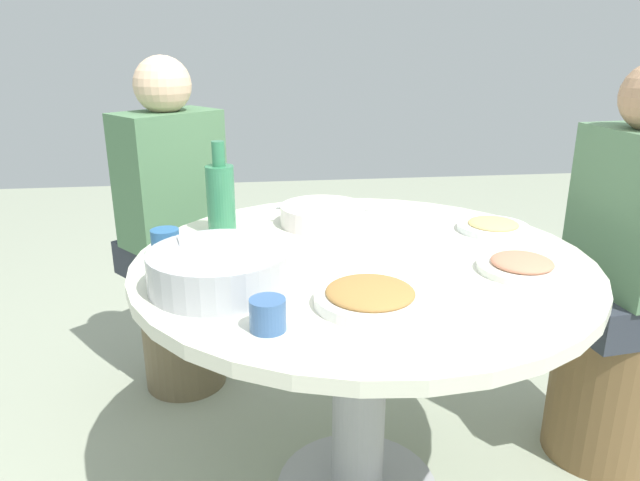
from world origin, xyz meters
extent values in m
cylinder|color=#99999E|center=(0.00, 0.00, 0.37)|extent=(0.15, 0.15, 0.68)
cylinder|color=silver|center=(0.00, 0.00, 0.73)|extent=(1.15, 1.15, 0.03)
cylinder|color=#B2B5BA|center=(-0.15, 0.35, 0.78)|extent=(0.31, 0.31, 0.09)
ellipsoid|color=white|center=(-0.15, 0.35, 0.79)|extent=(0.25, 0.25, 0.10)
cube|color=white|center=(-0.07, 0.37, 0.83)|extent=(0.09, 0.16, 0.01)
cylinder|color=white|center=(0.28, 0.07, 0.77)|extent=(0.25, 0.25, 0.06)
cylinder|color=black|center=(0.28, 0.07, 0.77)|extent=(0.22, 0.22, 0.04)
cylinder|color=silver|center=(0.28, 0.07, 0.79)|extent=(0.07, 0.27, 0.01)
cylinder|color=white|center=(0.16, -0.41, 0.75)|extent=(0.20, 0.20, 0.02)
ellipsoid|color=tan|center=(0.16, -0.41, 0.76)|extent=(0.14, 0.14, 0.02)
cylinder|color=white|center=(-0.28, 0.04, 0.75)|extent=(0.23, 0.23, 0.02)
ellipsoid|color=#A8773C|center=(-0.28, 0.04, 0.77)|extent=(0.19, 0.19, 0.03)
cylinder|color=white|center=(-0.14, -0.36, 0.75)|extent=(0.21, 0.21, 0.02)
ellipsoid|color=tan|center=(-0.14, -0.36, 0.76)|extent=(0.15, 0.15, 0.03)
cylinder|color=#327C52|center=(0.23, 0.36, 0.84)|extent=(0.08, 0.08, 0.19)
cylinder|color=#327C52|center=(0.23, 0.36, 0.97)|extent=(0.04, 0.04, 0.07)
cylinder|color=#2B5D92|center=(0.06, 0.49, 0.78)|extent=(0.07, 0.07, 0.07)
cylinder|color=#3A6095|center=(-0.37, 0.25, 0.77)|extent=(0.07, 0.07, 0.06)
cylinder|color=brown|center=(0.09, -0.80, 0.23)|extent=(0.33, 0.33, 0.45)
cube|color=#2D333D|center=(0.09, -0.80, 0.51)|extent=(0.36, 0.38, 0.12)
cube|color=#517653|center=(0.09, -0.80, 0.80)|extent=(0.36, 0.24, 0.46)
cylinder|color=brown|center=(0.67, 0.55, 0.23)|extent=(0.30, 0.30, 0.45)
cube|color=#2D333D|center=(0.67, 0.55, 0.51)|extent=(0.47, 0.46, 0.12)
cube|color=#4E7850|center=(0.67, 0.55, 0.80)|extent=(0.37, 0.39, 0.46)
sphere|color=beige|center=(0.67, 0.55, 1.12)|extent=(0.19, 0.19, 0.19)
camera|label=1|loc=(-1.38, 0.28, 1.27)|focal=33.27mm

